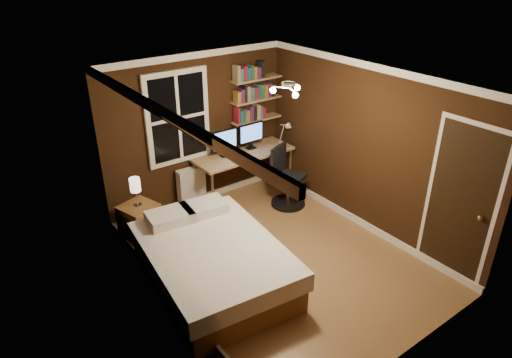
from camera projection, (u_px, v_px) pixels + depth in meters
floor at (278, 258)px, 6.35m from camera, size 4.20×4.20×0.00m
wall_back at (198, 131)px, 7.30m from camera, size 3.20×0.04×2.50m
wall_left at (166, 217)px, 4.94m from camera, size 0.04×4.20×2.50m
wall_right at (366, 149)px, 6.64m from camera, size 0.04×4.20×2.50m
ceiling at (283, 81)px, 5.23m from camera, size 3.20×4.20×0.02m
window at (178, 118)px, 6.95m from camera, size 1.06×0.06×1.46m
door at (459, 205)px, 5.62m from camera, size 0.03×0.82×2.05m
door_knob at (480, 218)px, 5.40m from camera, size 0.06×0.06×0.06m
ceiling_fixture at (289, 91)px, 5.20m from camera, size 0.44×0.44×0.18m
bookshelf_lower at (256, 119)px, 7.79m from camera, size 0.92×0.22×0.03m
books_row_lower at (256, 112)px, 7.73m from camera, size 0.54×0.16×0.23m
bookshelf_middle at (256, 99)px, 7.63m from camera, size 0.92×0.22×0.03m
books_row_middle at (256, 92)px, 7.57m from camera, size 0.66×0.16×0.23m
bookshelf_upper at (256, 79)px, 7.47m from camera, size 0.92×0.22×0.03m
books_row_upper at (256, 71)px, 7.41m from camera, size 0.48×0.16×0.23m
bed at (213, 263)px, 5.76m from camera, size 1.75×2.28×0.72m
nightstand at (140, 223)px, 6.63m from camera, size 0.58×0.58×0.58m
bedside_lamp at (136, 192)px, 6.40m from camera, size 0.15×0.15×0.44m
radiator at (192, 188)px, 7.49m from camera, size 0.46×0.16×0.69m
desk at (244, 156)px, 7.63m from camera, size 1.71×0.64×0.81m
monitor_left at (224, 143)px, 7.39m from camera, size 0.49×0.12×0.45m
monitor_right at (251, 136)px, 7.67m from camera, size 0.49×0.12×0.45m
desk_lamp at (285, 133)px, 7.83m from camera, size 0.14×0.32×0.44m
office_chair at (286, 183)px, 7.54m from camera, size 0.60×0.60×1.03m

